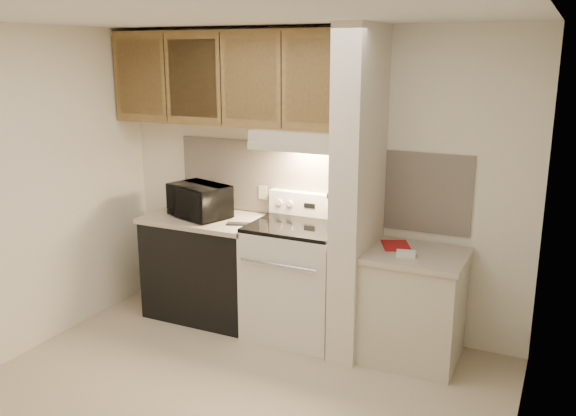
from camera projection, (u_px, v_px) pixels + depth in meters
The scene contains 50 objects.
floor at pixel (226, 402), 4.12m from camera, with size 3.60×3.60×0.00m, color #C2B092.
ceiling at pixel (215, 16), 3.50m from camera, with size 3.60×3.60×0.00m, color white.
wall_back at pixel (315, 180), 5.13m from camera, with size 3.60×0.02×2.50m, color white.
wall_left at pixel (15, 196), 4.56m from camera, with size 0.02×3.00×2.50m, color white.
wall_right at pixel (527, 266), 3.06m from camera, with size 0.02×3.00×2.50m, color white.
backsplash at pixel (314, 182), 5.12m from camera, with size 2.60×0.02×0.63m, color beige.
range_body at pixel (297, 282), 5.02m from camera, with size 0.76×0.65×0.92m, color silver.
oven_window at pixel (280, 290), 4.73m from camera, with size 0.50×0.01×0.30m, color black.
oven_handle at pixel (278, 265), 4.64m from camera, with size 0.02×0.02×0.65m, color silver.
cooktop at pixel (297, 226), 4.90m from camera, with size 0.74×0.64×0.03m, color black.
range_backguard at pixel (312, 205), 5.12m from camera, with size 0.76×0.08×0.20m, color silver.
range_display at pixel (310, 206), 5.09m from camera, with size 0.10×0.01×0.04m, color black.
range_knob_left_outer at pixel (279, 202), 5.20m from camera, with size 0.05×0.05×0.02m, color silver.
range_knob_left_inner at pixel (290, 204), 5.16m from camera, with size 0.05×0.05×0.02m, color silver.
range_knob_right_inner at pixel (329, 208), 5.01m from camera, with size 0.05×0.05×0.02m, color silver.
range_knob_right_outer at pixel (341, 210), 4.97m from camera, with size 0.05×0.05×0.02m, color silver.
dishwasher_front at pixel (208, 268), 5.40m from camera, with size 1.00×0.63×0.87m, color black.
left_countertop at pixel (206, 219), 5.29m from camera, with size 1.04×0.67×0.04m, color #BAAE96.
spoon_rest at pixel (240, 224), 5.03m from camera, with size 0.22×0.07×0.02m, color black.
teal_jar at pixel (186, 201), 5.61m from camera, with size 0.10×0.10×0.11m, color #306568.
outlet at pixel (263, 193), 5.34m from camera, with size 0.08×0.01×0.12m, color beige.
microwave at pixel (199, 201), 5.25m from camera, with size 0.51×0.35×0.28m, color black.
partition_pillar at pixel (359, 195), 4.61m from camera, with size 0.22×0.70×2.50m, color beige.
pillar_trim at pixel (344, 187), 4.64m from camera, with size 0.01×0.70×0.04m, color olive.
knife_strip at pixel (341, 185), 4.60m from camera, with size 0.02×0.42×0.04m, color black.
knife_blade_a at pixel (331, 203), 4.47m from camera, with size 0.01×0.04×0.16m, color silver.
knife_handle_a at pixel (332, 183), 4.45m from camera, with size 0.02×0.02×0.10m, color black.
knife_blade_b at pixel (336, 201), 4.57m from camera, with size 0.01×0.04×0.18m, color silver.
knife_handle_b at pixel (336, 181), 4.51m from camera, with size 0.02×0.02×0.10m, color black.
knife_blade_c at pixel (340, 200), 4.64m from camera, with size 0.01×0.04×0.20m, color silver.
knife_handle_c at pixel (340, 179), 4.59m from camera, with size 0.02×0.02×0.10m, color black.
knife_blade_d at pixel (343, 196), 4.69m from camera, with size 0.01×0.04×0.16m, color silver.
knife_handle_d at pixel (343, 177), 4.65m from camera, with size 0.02×0.02×0.10m, color black.
knife_blade_e at pixel (347, 195), 4.78m from camera, with size 0.01×0.04×0.18m, color silver.
knife_handle_e at pixel (348, 175), 4.74m from camera, with size 0.02×0.02×0.10m, color black.
oven_mitt at pixel (350, 196), 4.82m from camera, with size 0.03×0.09×0.22m, color gray.
right_cab_base at pixel (413, 309), 4.63m from camera, with size 0.70×0.60×0.81m, color beige.
right_countertop at pixel (416, 256), 4.52m from camera, with size 0.74×0.64×0.04m, color #BAAE96.
red_folder at pixel (396, 246), 4.68m from camera, with size 0.20×0.27×0.01m, color #AA1818.
white_box at pixel (406, 254), 4.44m from camera, with size 0.14×0.09×0.04m, color white.
range_hood at pixel (304, 139), 4.84m from camera, with size 0.78×0.44×0.15m, color beige.
hood_lip at pixel (293, 148), 4.67m from camera, with size 0.78×0.04×0.06m, color beige.
upper_cabinets at pixel (231, 78), 5.05m from camera, with size 2.18×0.33×0.77m, color olive.
cab_door_a at pixel (140, 77), 5.25m from camera, with size 0.46×0.01×0.63m, color olive.
cab_gap_a at pixel (165, 78), 5.14m from camera, with size 0.01×0.01×0.73m, color black.
cab_door_b at pixel (192, 78), 5.02m from camera, with size 0.46×0.01×0.63m, color olive.
cab_gap_b at pixel (221, 79), 4.91m from camera, with size 0.01×0.01×0.73m, color black.
cab_door_c at pixel (250, 80), 4.80m from camera, with size 0.46×0.01×0.63m, color olive.
cab_gap_c at pixel (281, 80), 4.68m from camera, with size 0.01×0.01×0.73m, color black.
cab_door_d at pixel (314, 81), 4.57m from camera, with size 0.46×0.01×0.63m, color olive.
Camera 1 is at (1.95, -3.13, 2.30)m, focal length 38.00 mm.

